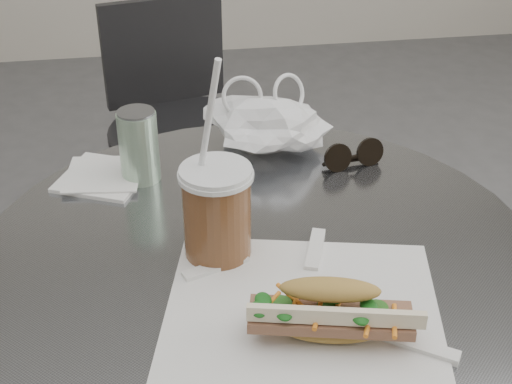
{
  "coord_description": "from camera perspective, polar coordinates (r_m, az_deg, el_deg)",
  "views": [
    {
      "loc": [
        -0.13,
        -0.57,
        1.3
      ],
      "look_at": [
        0.01,
        0.26,
        0.79
      ],
      "focal_mm": 50.0,
      "sensor_mm": 36.0,
      "label": 1
    }
  ],
  "objects": [
    {
      "name": "banh_mi",
      "position": [
        0.8,
        5.94,
        -9.5
      ],
      "size": [
        0.24,
        0.14,
        0.08
      ],
      "rotation": [
        0.0,
        0.0,
        -0.23
      ],
      "color": "#B38C44",
      "rests_on": "sandwich_paper"
    },
    {
      "name": "napkin_stack",
      "position": [
        1.14,
        -12.1,
        1.27
      ],
      "size": [
        0.16,
        0.16,
        0.01
      ],
      "color": "white",
      "rests_on": "cafe_table"
    },
    {
      "name": "plastic_bag",
      "position": [
        1.17,
        0.9,
        5.21
      ],
      "size": [
        0.22,
        0.18,
        0.09
      ],
      "primitive_type": null,
      "rotation": [
        0.0,
        0.0,
        0.23
      ],
      "color": "silver",
      "rests_on": "cafe_table"
    },
    {
      "name": "drink_can",
      "position": [
        1.1,
        -9.36,
        3.67
      ],
      "size": [
        0.06,
        0.06,
        0.11
      ],
      "color": "#508A57",
      "rests_on": "cafe_table"
    },
    {
      "name": "sandwich_paper",
      "position": [
        0.85,
        3.72,
        -9.96
      ],
      "size": [
        0.38,
        0.37,
        0.0
      ],
      "primitive_type": "cube",
      "rotation": [
        0.0,
        0.0,
        -0.23
      ],
      "color": "white",
      "rests_on": "cafe_table"
    },
    {
      "name": "chair_far",
      "position": [
        1.93,
        -5.56,
        1.64
      ],
      "size": [
        0.41,
        0.45,
        0.78
      ],
      "rotation": [
        0.0,
        0.0,
        3.38
      ],
      "color": "#29292B",
      "rests_on": "ground"
    },
    {
      "name": "iced_coffee",
      "position": [
        0.91,
        -3.16,
        -1.52
      ],
      "size": [
        0.1,
        0.1,
        0.28
      ],
      "color": "brown",
      "rests_on": "cafe_table"
    },
    {
      "name": "sunglasses",
      "position": [
        1.15,
        7.78,
        2.83
      ],
      "size": [
        0.1,
        0.04,
        0.05
      ],
      "rotation": [
        0.0,
        0.0,
        0.2
      ],
      "color": "black",
      "rests_on": "cafe_table"
    }
  ]
}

